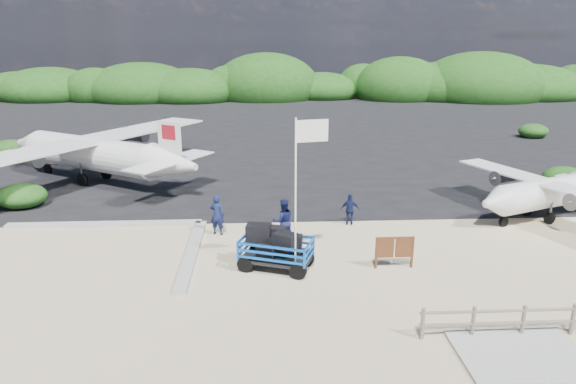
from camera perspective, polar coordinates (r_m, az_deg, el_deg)
The scene contains 14 objects.
ground at distance 19.89m, azimuth 1.91°, elevation -8.38°, with size 160.00×160.00×0.00m, color beige.
asphalt_apron at distance 48.68m, azimuth -1.10°, elevation 6.90°, with size 90.00×50.00×0.04m, color #B2B2B2, non-canonical shape.
lagoon at distance 22.45m, azimuth -22.16°, elevation -6.65°, with size 9.00×7.00×0.40m, color #B2B2B2, non-canonical shape.
walkway_pad at distance 16.27m, azimuth 24.45°, elevation -16.30°, with size 3.50×2.50×0.10m, color #B2B2B2, non-canonical shape.
vegetation_band at distance 73.42m, azimuth -1.78°, elevation 10.31°, with size 124.00×8.00×4.40m, color #B2B2B2, non-canonical shape.
fence at distance 17.23m, azimuth 24.45°, elevation -14.33°, with size 6.40×2.00×1.10m, color #B2B2B2, non-canonical shape.
baggage_cart at distance 19.79m, azimuth -1.31°, elevation -8.52°, with size 2.88×1.65×1.44m, color blue, non-canonical shape.
flagpole at distance 19.36m, azimuth 0.80°, elevation -9.12°, with size 1.17×0.49×5.86m, color white, non-canonical shape.
signboard at distance 20.26m, azimuth 11.62°, elevation -8.25°, with size 1.58×0.15×1.30m, color brown, non-canonical shape.
crew_a at distance 22.94m, azimuth -7.88°, elevation -2.51°, with size 0.68×0.44×1.85m, color #131B47.
crew_b at distance 21.78m, azimuth -0.53°, elevation -3.25°, with size 0.96×0.75×1.97m, color #131B47.
crew_c at distance 24.11m, azimuth 6.92°, elevation -1.96°, with size 0.87×0.36×1.48m, color #131B47.
aircraft_large at distance 48.52m, azimuth 18.26°, elevation 6.02°, with size 17.66×17.66×5.30m, color #B2B2B2, non-canonical shape.
aircraft_small at distance 51.41m, azimuth -8.49°, elevation 7.26°, with size 8.01×8.01×2.89m, color #B2B2B2, non-canonical shape.
Camera 1 is at (-1.60, -17.90, 8.52)m, focal length 32.00 mm.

